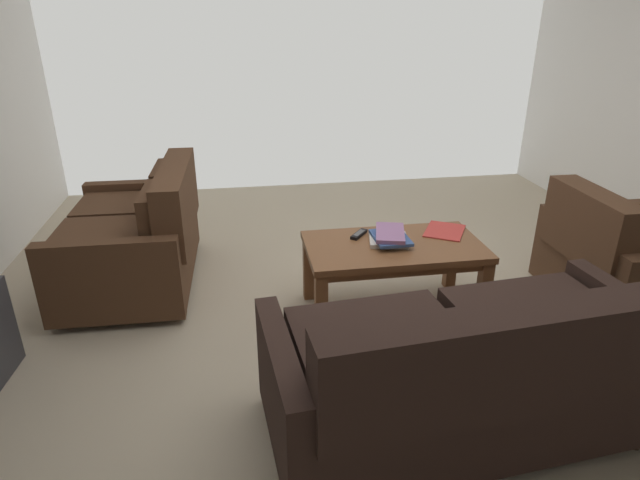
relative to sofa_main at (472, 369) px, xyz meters
name	(u,v)px	position (x,y,z in m)	size (l,w,h in m)	color
ground_plane	(372,327)	(0.19, -0.93, -0.35)	(5.13, 5.82, 0.01)	#B7A88E
sofa_main	(472,369)	(0.00, 0.00, 0.00)	(1.80, 0.94, 0.79)	black
loveseat_near	(138,236)	(1.64, -1.73, 0.00)	(0.87, 1.27, 0.83)	black
coffee_table	(394,255)	(0.03, -1.08, 0.05)	(1.07, 0.59, 0.47)	brown
armchair_side	(625,259)	(-1.42, -0.90, -0.01)	(0.86, 0.93, 0.80)	black
book_stack	(390,237)	(0.05, -1.11, 0.15)	(0.27, 0.33, 0.07)	silver
tv_remote	(359,234)	(0.21, -1.24, 0.13)	(0.13, 0.15, 0.02)	black
loose_magazine	(445,231)	(-0.35, -1.22, 0.12)	(0.23, 0.29, 0.01)	#C63833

